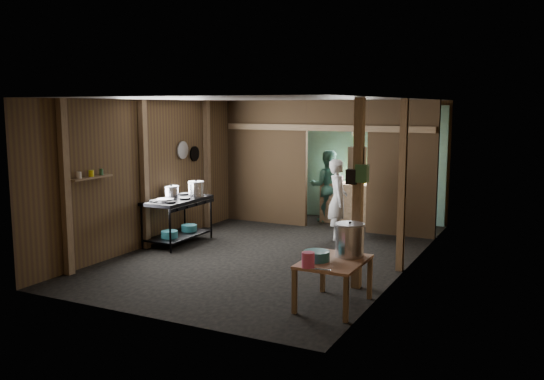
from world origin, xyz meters
The scene contains 42 objects.
floor centered at (0.00, 0.00, 0.00)m, with size 4.50×7.00×0.00m, color black.
ceiling centered at (0.00, 0.00, 2.60)m, with size 4.50×7.00×0.00m, color #49443F.
wall_back centered at (0.00, 3.50, 1.30)m, with size 4.50×0.00×2.60m, color #503C21.
wall_front centered at (0.00, -3.50, 1.30)m, with size 4.50×0.00×2.60m, color #503C21.
wall_left centered at (-2.25, 0.00, 1.30)m, with size 0.00×7.00×2.60m, color #503C21.
wall_right centered at (2.25, 0.00, 1.30)m, with size 0.00×7.00×2.60m, color #503C21.
partition_left centered at (-1.32, 2.20, 1.30)m, with size 1.85×0.10×2.60m, color #3E2D16.
partition_right centered at (1.57, 2.20, 1.30)m, with size 1.35×0.10×2.60m, color #3E2D16.
partition_header centered at (0.25, 2.20, 2.30)m, with size 1.30×0.10×0.60m, color #3E2D16.
turquoise_panel centered at (0.00, 3.44, 1.25)m, with size 4.40×0.06×2.50m, color #72B3AB.
back_counter centered at (0.30, 2.95, 0.42)m, with size 1.20×0.50×0.85m, color #9E7D5C.
wall_clock centered at (0.25, 3.40, 1.90)m, with size 0.20×0.20×0.03m, color white.
post_left_a centered at (-2.18, -2.60, 1.30)m, with size 0.10×0.12×2.60m, color #9E7D5C.
post_left_b centered at (-2.18, -0.80, 1.30)m, with size 0.10×0.12×2.60m, color #9E7D5C.
post_left_c centered at (-2.18, 1.20, 1.30)m, with size 0.10×0.12×2.60m, color #9E7D5C.
post_right centered at (2.18, -0.20, 1.30)m, with size 0.10×0.12×2.60m, color #9E7D5C.
post_free centered at (1.85, -1.30, 1.30)m, with size 0.12×0.12×2.60m, color #9E7D5C.
cross_beam centered at (0.00, 2.15, 2.05)m, with size 4.40×0.12×0.12m, color #9E7D5C.
pan_lid_big centered at (-2.21, 0.40, 1.65)m, with size 0.34×0.34×0.03m, color gray.
pan_lid_small centered at (-2.21, 0.80, 1.55)m, with size 0.30×0.30×0.03m, color black.
wall_shelf centered at (-2.15, -2.10, 1.40)m, with size 0.14×0.80×0.03m, color #9E7D5C.
jar_white centered at (-2.15, -2.35, 1.47)m, with size 0.07×0.07×0.10m, color white.
jar_yellow centered at (-2.15, -2.10, 1.47)m, with size 0.08×0.08×0.10m, color yellow.
jar_green centered at (-2.15, -1.88, 1.47)m, with size 0.06×0.06×0.10m, color #2F633B.
bag_white centered at (1.80, -1.22, 1.78)m, with size 0.22×0.15×0.32m, color white.
bag_green centered at (1.92, -1.36, 1.60)m, with size 0.16×0.12×0.24m, color #2F633B.
bag_black centered at (1.78, -1.38, 1.55)m, with size 0.14×0.10×0.20m, color black.
gas_range centered at (-1.88, -0.27, 0.41)m, with size 0.72×1.40×0.83m, color black, non-canonical shape.
prep_table centered at (1.83, -2.14, 0.29)m, with size 0.73×1.00×0.59m, color #A77D5D, non-canonical shape.
stove_pot_large centered at (-1.71, 0.09, 0.96)m, with size 0.30×0.30×0.30m, color #B3B4BD, non-canonical shape.
stove_pot_med centered at (-2.05, -0.21, 0.93)m, with size 0.27×0.27×0.23m, color #B3B4BD, non-canonical shape.
frying_pan centered at (-1.88, -0.62, 0.85)m, with size 0.30×0.52×0.07m, color gray, non-canonical shape.
blue_tub_front centered at (-1.88, -0.53, 0.22)m, with size 0.30×0.30×0.12m, color #29727D.
blue_tub_back centered at (-1.88, 0.08, 0.22)m, with size 0.29×0.29×0.12m, color #29727D.
stock_pot centered at (1.94, -1.87, 0.79)m, with size 0.38×0.38×0.45m, color #B3B4BD, non-canonical shape.
wash_basin centered at (1.64, -2.26, 0.65)m, with size 0.33×0.33×0.12m, color #29727D.
pink_bucket centered at (1.67, -2.59, 0.68)m, with size 0.16×0.16×0.19m, color #EE528F.
knife centered at (1.82, -2.61, 0.60)m, with size 0.30×0.04×0.01m, color #B3B4BD.
yellow_tub centered at (0.44, 2.95, 0.94)m, with size 0.32×0.32×0.18m, color yellow.
red_cup centered at (0.06, 2.95, 0.92)m, with size 0.12×0.12×0.15m, color #9F0A17.
cook centered at (0.59, 1.38, 0.75)m, with size 0.55×0.36×1.51m, color silver.
worker_back centered at (-0.21, 2.89, 0.77)m, with size 0.75×0.59×1.55m, color #356D61.
Camera 1 is at (4.27, -8.76, 2.50)m, focal length 38.35 mm.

